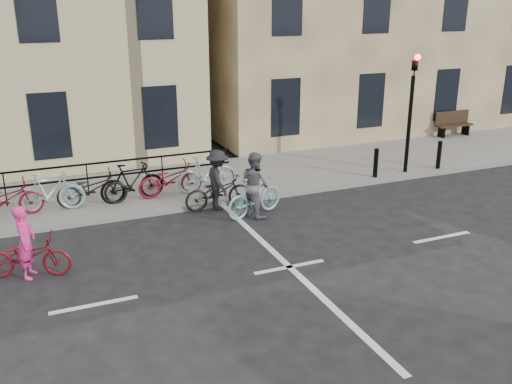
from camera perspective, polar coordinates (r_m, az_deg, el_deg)
name	(u,v)px	position (r m, az deg, el deg)	size (l,w,h in m)	color
ground	(289,267)	(12.08, 3.36, -7.51)	(120.00, 120.00, 0.00)	black
sidewalk	(63,200)	(16.56, -18.76, -0.78)	(46.00, 4.00, 0.15)	slate
traffic_light	(412,99)	(18.09, 15.30, 8.97)	(0.18, 0.30, 3.90)	black
bollard_east	(376,163)	(17.71, 11.89, 2.87)	(0.14, 0.14, 0.90)	black
bollard_west	(439,155)	(19.15, 17.83, 3.56)	(0.14, 0.14, 0.90)	black
bench	(453,123)	(24.01, 19.11, 6.58)	(1.60, 0.41, 0.97)	black
parked_bikes	(69,190)	(15.48, -18.17, 0.17)	(9.35, 1.23, 1.05)	black
cyclist_pink	(27,253)	(12.34, -21.92, -5.64)	(1.81, 1.08, 1.52)	maroon
cyclist_grey	(255,190)	(14.58, -0.13, 0.17)	(1.82, 1.00, 1.69)	#8DB5B9
cyclist_dark	(218,186)	(15.10, -3.85, 0.60)	(1.82, 1.05, 1.61)	black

